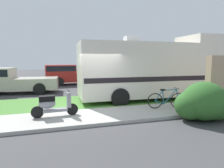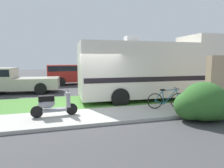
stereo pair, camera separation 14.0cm
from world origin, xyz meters
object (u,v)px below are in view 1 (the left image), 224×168
at_px(pickup_truck_near, 9,80).
at_px(pickup_truck_far, 71,74).
at_px(bottle_green, 218,100).
at_px(motorhome_rv, 153,69).
at_px(bicycle, 167,100).
at_px(scooter, 53,105).

bearing_deg(pickup_truck_near, pickup_truck_far, 40.42).
bearing_deg(bottle_green, motorhome_rv, 139.57).
xyz_separation_m(bicycle, pickup_truck_far, (-3.19, 10.60, 0.45)).
bearing_deg(bicycle, bottle_green, 5.47).
xyz_separation_m(scooter, bottle_green, (7.90, 0.18, -0.36)).
xyz_separation_m(motorhome_rv, pickup_truck_far, (-3.82, 8.15, -0.76)).
relative_size(scooter, bicycle, 1.02).
bearing_deg(pickup_truck_far, bicycle, -73.27).
distance_m(pickup_truck_far, bottle_green, 12.11).
relative_size(motorhome_rv, pickup_truck_far, 1.39).
bearing_deg(pickup_truck_near, bicycle, -42.20).
height_order(scooter, bicycle, scooter).
xyz_separation_m(pickup_truck_near, pickup_truck_far, (4.39, 3.73, 0.04)).
distance_m(scooter, bottle_green, 7.91).
xyz_separation_m(motorhome_rv, scooter, (-5.38, -2.33, -1.14)).
relative_size(pickup_truck_far, bottle_green, 24.60).
bearing_deg(scooter, bottle_green, 1.28).
bearing_deg(pickup_truck_near, scooter, -67.24).
distance_m(pickup_truck_near, bottle_green, 12.59).
relative_size(bicycle, pickup_truck_near, 0.32).
xyz_separation_m(pickup_truck_near, bottle_green, (10.73, -6.56, -0.70)).
bearing_deg(scooter, pickup_truck_far, 81.54).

